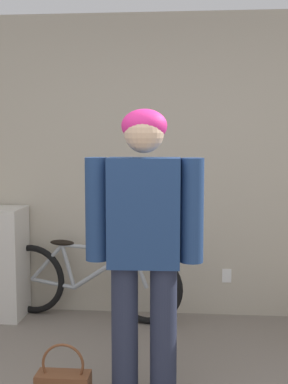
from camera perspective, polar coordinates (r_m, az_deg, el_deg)
wall_back at (r=4.64m, az=2.19°, el=2.74°), size 8.00×0.07×2.60m
person at (r=3.05m, az=0.00°, el=-4.68°), size 0.67×0.25×1.72m
bicycle at (r=4.66m, az=-6.06°, el=-9.42°), size 1.65×0.47×0.69m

